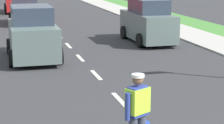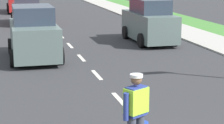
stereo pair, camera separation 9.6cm
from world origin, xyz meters
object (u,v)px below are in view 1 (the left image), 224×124
Objects in this scene: car_parked_far at (148,22)px; car_oncoming_second at (24,10)px; road_worker at (138,110)px; car_oncoming_lead at (32,35)px; car_oncoming_third at (16,0)px.

car_oncoming_second is (-5.49, 9.00, -0.08)m from car_parked_far.
car_oncoming_lead is (-1.25, 9.93, 0.08)m from road_worker.
road_worker is 21.54m from car_oncoming_second.
car_parked_far is at bearing -71.41° from car_oncoming_third.
car_oncoming_lead is 0.99× the size of car_oncoming_third.
car_oncoming_third is (-0.18, 7.86, 0.08)m from car_oncoming_second.
car_parked_far is at bearing 69.57° from road_worker.
car_oncoming_third reaches higher than car_oncoming_second.
road_worker is 0.42× the size of car_oncoming_second.
car_parked_far reaches higher than car_oncoming_lead.
car_oncoming_lead is (-5.92, -2.59, -0.00)m from car_parked_far.
road_worker is 13.36m from car_parked_far.
car_oncoming_third reaches higher than road_worker.
car_oncoming_third is at bearing 89.28° from car_oncoming_lead.
car_oncoming_second is at bearing -88.67° from car_oncoming_third.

